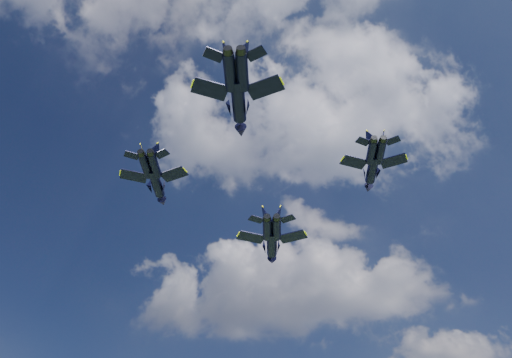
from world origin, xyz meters
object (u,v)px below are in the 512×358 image
at_px(jet_lead, 272,245).
at_px(jet_left, 157,184).
at_px(jet_right, 372,170).
at_px(jet_slot, 239,103).

distance_m(jet_lead, jet_left, 28.87).
height_order(jet_lead, jet_right, jet_lead).
bearing_deg(jet_left, jet_right, 0.34).
bearing_deg(jet_right, jet_lead, 127.69).
xyz_separation_m(jet_lead, jet_left, (-14.91, -24.69, -1.27)).
distance_m(jet_left, jet_slot, 21.51).
bearing_deg(jet_left, jet_lead, 49.64).
distance_m(jet_lead, jet_slot, 37.06).
xyz_separation_m(jet_lead, jet_right, (20.99, -18.64, -0.17)).
bearing_deg(jet_left, jet_slot, -44.23).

